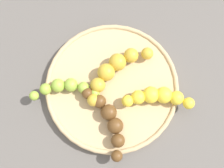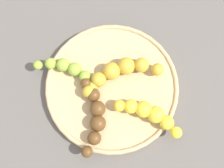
# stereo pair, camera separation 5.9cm
# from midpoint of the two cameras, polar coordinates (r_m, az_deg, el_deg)

# --- Properties ---
(ground_plane) EXTENTS (2.40, 2.40, 0.00)m
(ground_plane) POSITION_cam_midpoint_polar(r_m,az_deg,el_deg) (0.63, 2.64, -1.38)
(ground_plane) COLOR #56514C
(fruit_bowl) EXTENTS (0.28, 0.28, 0.02)m
(fruit_bowl) POSITION_cam_midpoint_polar(r_m,az_deg,el_deg) (0.62, 2.69, -1.13)
(fruit_bowl) COLOR tan
(fruit_bowl) RESTS_ON ground_plane
(banana_spotted) EXTENTS (0.06, 0.17, 0.04)m
(banana_spotted) POSITION_cam_midpoint_polar(r_m,az_deg,el_deg) (0.60, 4.33, 1.85)
(banana_spotted) COLOR gold
(banana_spotted) RESTS_ON fruit_bowl
(banana_green) EXTENTS (0.10, 0.11, 0.03)m
(banana_green) POSITION_cam_midpoint_polar(r_m,az_deg,el_deg) (0.61, -5.85, 2.29)
(banana_green) COLOR #8CAD38
(banana_green) RESTS_ON fruit_bowl
(banana_overripe) EXTENTS (0.15, 0.07, 0.03)m
(banana_overripe) POSITION_cam_midpoint_polar(r_m,az_deg,el_deg) (0.58, -0.54, -6.82)
(banana_overripe) COLOR #593819
(banana_overripe) RESTS_ON fruit_bowl
(banana_yellow) EXTENTS (0.11, 0.11, 0.03)m
(banana_yellow) POSITION_cam_midpoint_polar(r_m,az_deg,el_deg) (0.59, 9.95, -6.32)
(banana_yellow) COLOR yellow
(banana_yellow) RESTS_ON fruit_bowl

